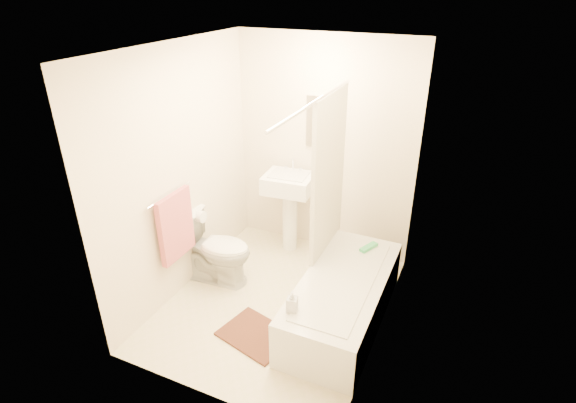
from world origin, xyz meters
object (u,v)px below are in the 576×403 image
at_px(toilet, 215,248).
at_px(sink, 289,210).
at_px(bathtub, 343,300).
at_px(soap_bottle, 292,301).
at_px(bath_mat, 256,335).

height_order(toilet, sink, sink).
distance_m(toilet, bathtub, 1.41).
relative_size(sink, soap_bottle, 5.50).
xyz_separation_m(bathtub, bath_mat, (-0.63, -0.52, -0.22)).
bearing_deg(soap_bottle, bathtub, 65.98).
height_order(sink, bath_mat, sink).
xyz_separation_m(bathtub, soap_bottle, (-0.26, -0.57, 0.32)).
height_order(sink, bathtub, sink).
bearing_deg(toilet, bath_mat, -131.91).
bearing_deg(sink, toilet, -122.62).
relative_size(toilet, sink, 0.75).
relative_size(sink, bath_mat, 1.69).
height_order(bathtub, bath_mat, bathtub).
height_order(toilet, bathtub, toilet).
height_order(toilet, bath_mat, toilet).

